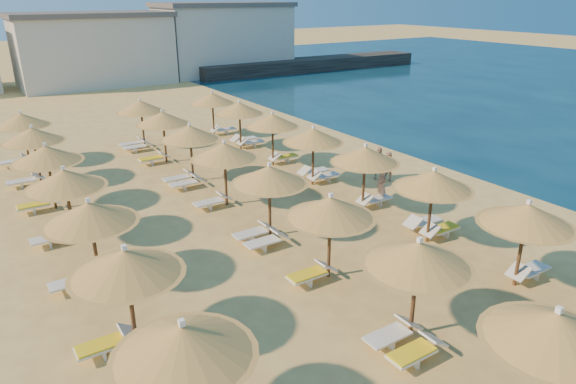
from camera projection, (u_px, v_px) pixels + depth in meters
ground at (373, 250)px, 19.40m from camera, size 220.00×220.00×0.00m
jetty at (311, 64)px, 64.22m from camera, size 30.12×5.07×1.50m
hotel_blocks at (98, 47)px, 54.64m from camera, size 47.53×11.57×8.10m
parasol_row_east at (397, 168)px, 20.63m from camera, size 3.06×37.53×3.06m
parasol_row_west at (297, 191)px, 18.16m from camera, size 3.06×37.53×3.06m
parasol_row_inland at (76, 196)px, 17.75m from camera, size 3.06×29.87×3.06m
loungers at (295, 237)px, 19.59m from camera, size 14.65×35.10×0.66m
beachgoer_a at (382, 186)px, 23.58m from camera, size 0.40×0.60×1.60m
beachgoer_c at (378, 163)px, 26.51m from camera, size 1.00×1.03×1.74m
beachgoer_b at (388, 167)px, 26.24m from camera, size 0.75×0.86×1.53m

